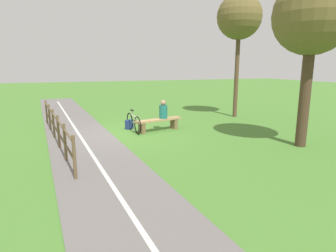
{
  "coord_description": "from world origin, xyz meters",
  "views": [
    {
      "loc": [
        2.03,
        10.96,
        2.64
      ],
      "look_at": [
        -1.12,
        2.51,
        0.73
      ],
      "focal_mm": 30.45,
      "sensor_mm": 36.0,
      "label": 1
    }
  ],
  "objects_px": {
    "person_seated": "(163,110)",
    "tree_by_path": "(239,18)",
    "bicycle": "(134,123)",
    "backpack": "(129,125)",
    "tree_mid_field": "(313,17)",
    "bench": "(158,122)"
  },
  "relations": [
    {
      "from": "bench",
      "to": "backpack",
      "type": "height_order",
      "value": "bench"
    },
    {
      "from": "person_seated",
      "to": "bicycle",
      "type": "xyz_separation_m",
      "value": [
        1.24,
        -0.13,
        -0.46
      ]
    },
    {
      "from": "tree_by_path",
      "to": "person_seated",
      "type": "bearing_deg",
      "value": 20.84
    },
    {
      "from": "bench",
      "to": "bicycle",
      "type": "xyz_separation_m",
      "value": [
        1.01,
        -0.19,
        0.02
      ]
    },
    {
      "from": "bicycle",
      "to": "tree_mid_field",
      "type": "xyz_separation_m",
      "value": [
        -4.75,
        4.01,
        3.73
      ]
    },
    {
      "from": "person_seated",
      "to": "tree_mid_field",
      "type": "height_order",
      "value": "tree_mid_field"
    },
    {
      "from": "person_seated",
      "to": "bench",
      "type": "bearing_deg",
      "value": -0.0
    },
    {
      "from": "bicycle",
      "to": "person_seated",
      "type": "bearing_deg",
      "value": 78.53
    },
    {
      "from": "person_seated",
      "to": "bicycle",
      "type": "distance_m",
      "value": 1.33
    },
    {
      "from": "bicycle",
      "to": "backpack",
      "type": "bearing_deg",
      "value": 179.29
    },
    {
      "from": "bench",
      "to": "tree_by_path",
      "type": "relative_size",
      "value": 0.34
    },
    {
      "from": "tree_by_path",
      "to": "bicycle",
      "type": "bearing_deg",
      "value": 15.54
    },
    {
      "from": "backpack",
      "to": "tree_mid_field",
      "type": "relative_size",
      "value": 0.07
    },
    {
      "from": "bench",
      "to": "person_seated",
      "type": "height_order",
      "value": "person_seated"
    },
    {
      "from": "backpack",
      "to": "tree_mid_field",
      "type": "distance_m",
      "value": 7.71
    },
    {
      "from": "person_seated",
      "to": "backpack",
      "type": "height_order",
      "value": "person_seated"
    },
    {
      "from": "bench",
      "to": "tree_mid_field",
      "type": "xyz_separation_m",
      "value": [
        -3.75,
        3.82,
        3.75
      ]
    },
    {
      "from": "bench",
      "to": "tree_by_path",
      "type": "distance_m",
      "value": 6.98
    },
    {
      "from": "person_seated",
      "to": "bicycle",
      "type": "height_order",
      "value": "person_seated"
    },
    {
      "from": "person_seated",
      "to": "tree_by_path",
      "type": "relative_size",
      "value": 0.12
    },
    {
      "from": "person_seated",
      "to": "backpack",
      "type": "distance_m",
      "value": 1.61
    },
    {
      "from": "tree_by_path",
      "to": "tree_mid_field",
      "type": "height_order",
      "value": "tree_by_path"
    }
  ]
}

